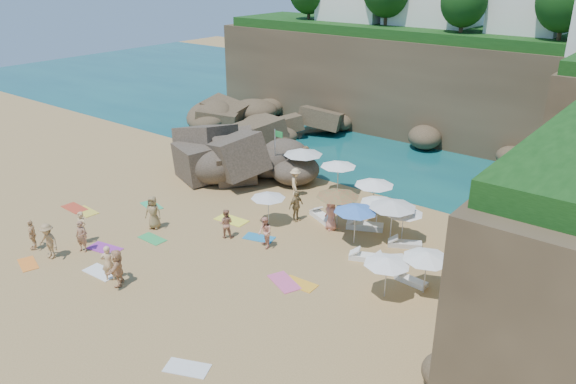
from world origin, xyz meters
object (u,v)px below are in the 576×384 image
Objects in this scene: flag_pole at (276,148)px; person_stand_5 at (305,159)px; parasol_1 at (338,164)px; parasol_2 at (404,211)px; person_stand_4 at (331,213)px; rock_outcrop at (253,178)px; person_stand_0 at (82,228)px; lounger_0 at (405,244)px; person_stand_1 at (226,224)px; person_stand_6 at (108,263)px; person_stand_2 at (295,182)px; parasol_0 at (303,152)px; person_stand_3 at (296,206)px.

person_stand_5 is at bearing 74.65° from flag_pole.
parasol_1 is 7.29m from parasol_2.
person_stand_4 is 0.98× the size of person_stand_5.
parasol_1 reaches higher than parasol_2.
parasol_2 is at bearing -14.63° from flag_pole.
person_stand_0 is (-0.82, -12.69, 0.89)m from rock_outcrop.
lounger_0 is at bearing -29.91° from parasol_1.
person_stand_1 is at bearing -144.85° from parasol_2.
parasol_2 reaches higher than person_stand_1.
person_stand_5 is at bearing -130.80° from person_stand_6.
flag_pole is at bearing 24.94° from person_stand_2.
person_stand_4 is at bearing -163.78° from person_stand_1.
parasol_1 is 15.73m from person_stand_6.
parasol_0 is 1.47× the size of person_stand_0.
parasol_1 is at bearing 11.82° from person_stand_3.
flag_pole reaches higher than lounger_0.
person_stand_2 is (0.90, -2.01, -1.33)m from parasol_0.
person_stand_0 is (-4.15, -14.00, -1.37)m from parasol_0.
person_stand_6 is at bearing -82.52° from flag_pole.
parasol_1 is at bearing -144.62° from person_stand_6.
parasol_1 is 1.25× the size of person_stand_3.
parasol_0 reaches higher than rock_outcrop.
person_stand_2 is 1.04× the size of person_stand_6.
parasol_0 reaches higher than parasol_2.
person_stand_5 is (0.66, 2.40, -1.31)m from flag_pole.
person_stand_6 is (3.45, -14.08, 0.90)m from rock_outcrop.
person_stand_3 is 1.03× the size of person_stand_6.
parasol_2 is at bearing -20.46° from parasol_0.
parasol_2 is at bearing 29.66° from person_stand_0.
parasol_2 is at bearing -171.99° from person_stand_6.
person_stand_4 reaches higher than lounger_0.
person_stand_5 is (-2.57, 10.70, 0.15)m from person_stand_1.
person_stand_4 is (2.59, -4.61, -1.04)m from parasol_1.
rock_outcrop reaches higher than lounger_0.
person_stand_5 is (-3.89, 1.77, -1.02)m from parasol_1.
person_stand_0 is at bearing -91.65° from person_stand_5.
person_stand_2 is at bearing -28.22° from flag_pole.
person_stand_1 is 0.86× the size of person_stand_4.
lounger_0 is 0.92× the size of person_stand_4.
person_stand_0 is (-13.69, -10.17, 0.75)m from lounger_0.
lounger_0 is at bearing -16.13° from flag_pole.
parasol_0 reaches higher than person_stand_0.
lounger_0 is 1.07× the size of person_stand_1.
person_stand_1 is (-8.14, -5.01, 0.68)m from lounger_0.
parasol_2 is (10.95, -2.86, -0.49)m from flag_pole.
flag_pole is 4.60m from parasol_1.
person_stand_1 is (3.23, -8.30, -1.46)m from flag_pole.
person_stand_4 reaches higher than person_stand_2.
flag_pole reaches higher than person_stand_6.
person_stand_2 is at bearing 140.09° from lounger_0.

